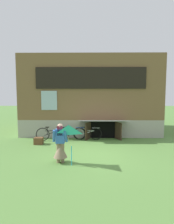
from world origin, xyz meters
TOP-DOWN VIEW (x-y plane):
  - ground_plane at (0.00, 0.00)m, footprint 60.00×60.00m
  - log_house at (0.00, 5.42)m, footprint 8.55×5.96m
  - person at (-1.17, -1.08)m, footprint 0.60×0.52m
  - kite at (-0.80, -1.58)m, footprint 0.80×0.82m
  - bicycle_silver at (-0.19, 2.55)m, footprint 1.62×0.12m
  - bicycle_blue at (-1.08, 2.63)m, footprint 1.64×0.35m
  - bicycle_black at (-2.15, 2.33)m, footprint 1.72×0.33m
  - wooden_crate at (-2.70, 1.59)m, footprint 0.44×0.38m

SIDE VIEW (x-z plane):
  - ground_plane at x=0.00m, z-range 0.00..0.00m
  - wooden_crate at x=-2.70m, z-range 0.00..0.35m
  - bicycle_silver at x=-0.19m, z-range -0.01..0.73m
  - bicycle_blue at x=-1.08m, z-range -0.01..0.75m
  - bicycle_black at x=-2.15m, z-range -0.01..0.78m
  - person at x=-1.17m, z-range -0.12..1.38m
  - kite at x=-0.80m, z-range 0.46..1.91m
  - log_house at x=0.00m, z-range 0.00..4.90m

